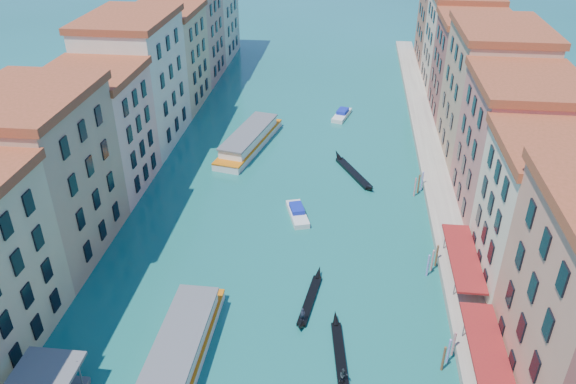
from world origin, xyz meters
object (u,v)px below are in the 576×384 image
(vaporetto_near, at_px, (179,354))
(gondola_fore, at_px, (310,299))
(gondola_right, at_px, (340,354))
(vaporetto_far, at_px, (249,139))

(vaporetto_near, relative_size, gondola_fore, 1.85)
(gondola_fore, relative_size, gondola_right, 0.98)
(vaporetto_near, bearing_deg, gondola_fore, 41.93)
(vaporetto_far, bearing_deg, gondola_right, -57.35)
(vaporetto_near, height_order, gondola_right, vaporetto_near)
(vaporetto_near, xyz_separation_m, gondola_fore, (11.52, 10.13, -0.95))
(vaporetto_far, bearing_deg, gondola_fore, -58.27)
(vaporetto_far, relative_size, gondola_fore, 1.91)
(gondola_fore, xyz_separation_m, gondola_right, (3.47, -7.58, 0.06))
(vaporetto_near, relative_size, gondola_right, 1.81)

